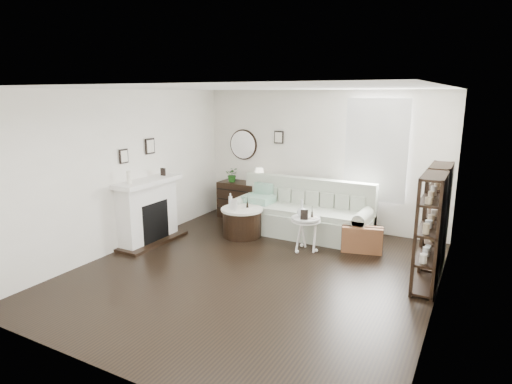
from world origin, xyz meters
The scene contains 18 objects.
room centered at (0.73, 2.70, 1.60)m, with size 5.50×5.50×5.50m.
fireplace centered at (-2.32, 0.30, 0.54)m, with size 0.50×1.40×1.84m.
shelf_unit_far centered at (2.33, 1.55, 0.80)m, with size 0.30×0.80×1.60m.
shelf_unit_near centered at (2.33, 0.65, 0.80)m, with size 0.30×0.80×1.60m.
sofa centered at (-0.09, 2.08, 0.34)m, with size 2.66×0.92×1.03m.
quilt centered at (-0.95, 1.95, 0.60)m, with size 0.55×0.45×0.14m, color #279070.
suitcase centered at (1.20, 1.60, 0.22)m, with size 0.67×0.22×0.44m, color brown.
dresser centered at (-1.56, 2.47, 0.39)m, with size 1.16×0.50×0.77m.
table_lamp centered at (-1.22, 2.47, 0.95)m, with size 0.22×0.22×0.34m, color white, non-canonical shape.
potted_plant centered at (-1.85, 2.42, 0.93)m, with size 0.28×0.25×0.31m, color #1D5017.
drum_table centered at (-1.01, 1.37, 0.28)m, with size 0.78×0.78×0.54m.
pedestal_table centered at (0.33, 1.20, 0.54)m, with size 0.49×0.49×0.59m.
eiffel_drum centered at (-0.92, 1.43, 0.64)m, with size 0.12×0.12×0.20m, color black, non-canonical shape.
bottle_drum centered at (-1.20, 1.29, 0.68)m, with size 0.07×0.07×0.28m, color silver.
card_frame_drum centered at (-1.06, 1.18, 0.65)m, with size 0.16×0.01×0.21m, color silver.
eiffel_ped centered at (0.43, 1.24, 0.68)m, with size 0.10×0.10×0.18m, color black, non-canonical shape.
flask_ped centered at (0.25, 1.23, 0.74)m, with size 0.16×0.16×0.29m, color silver, non-canonical shape.
card_frame_ped centered at (0.36, 1.08, 0.68)m, with size 0.12×0.01×0.16m, color black.
Camera 1 is at (2.87, -5.27, 2.62)m, focal length 30.00 mm.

